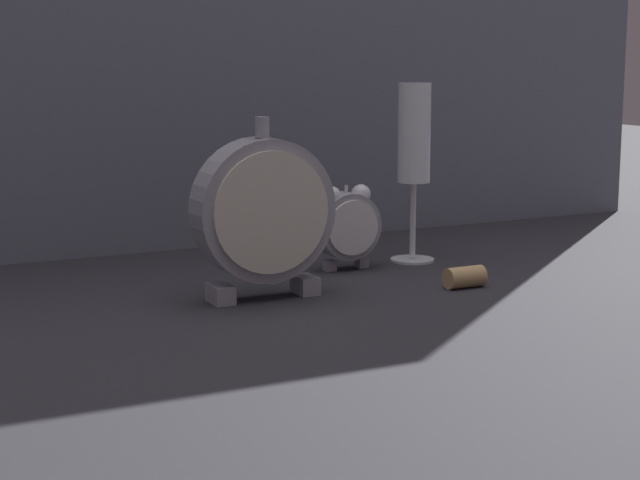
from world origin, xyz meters
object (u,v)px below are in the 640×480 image
at_px(mantel_clock_silver, 264,212).
at_px(champagne_flute, 414,147).
at_px(alarm_clock_twin_bell, 346,223).
at_px(wine_cork, 465,277).

relative_size(mantel_clock_silver, champagne_flute, 0.87).
xyz_separation_m(alarm_clock_twin_bell, mantel_clock_silver, (-0.14, -0.09, 0.03)).
distance_m(alarm_clock_twin_bell, wine_cork, 0.16).
distance_m(mantel_clock_silver, champagne_flute, 0.25).
xyz_separation_m(alarm_clock_twin_bell, champagne_flute, (0.09, 0.01, 0.08)).
bearing_deg(alarm_clock_twin_bell, mantel_clock_silver, -147.62).
height_order(alarm_clock_twin_bell, mantel_clock_silver, mantel_clock_silver).
bearing_deg(wine_cork, mantel_clock_silver, 166.55).
height_order(mantel_clock_silver, champagne_flute, champagne_flute).
bearing_deg(wine_cork, champagne_flute, 79.52).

